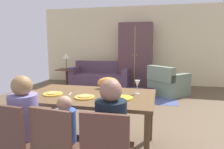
{
  "coord_description": "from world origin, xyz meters",
  "views": [
    {
      "loc": [
        0.86,
        -3.82,
        1.43
      ],
      "look_at": [
        -0.02,
        -0.11,
        0.85
      ],
      "focal_mm": 32.79,
      "sensor_mm": 36.0,
      "label": 1
    }
  ],
  "objects": [
    {
      "name": "wine_glass",
      "position": [
        0.57,
        -1.13,
        0.89
      ],
      "size": [
        0.07,
        0.07,
        0.19
      ],
      "color": "silver",
      "rests_on": "dining_table"
    },
    {
      "name": "dining_chair_man",
      "position": [
        -0.52,
        -2.18,
        0.49
      ],
      "size": [
        0.46,
        0.46,
        0.87
      ],
      "color": "#513328",
      "rests_on": "ground_plane"
    },
    {
      "name": "plate_near_woman",
      "position": [
        0.43,
        -1.41,
        0.77
      ],
      "size": [
        0.25,
        0.25,
        0.02
      ],
      "primitive_type": "cylinder",
      "color": "yellow",
      "rests_on": "dining_table"
    },
    {
      "name": "armchair",
      "position": [
        1.08,
        1.99,
        0.32
      ],
      "size": [
        1.21,
        1.21,
        0.82
      ],
      "color": "gray",
      "rests_on": "ground_plane"
    },
    {
      "name": "pizza_near_man",
      "position": [
        -0.51,
        -1.43,
        0.78
      ],
      "size": [
        0.17,
        0.17,
        0.01
      ],
      "primitive_type": "cylinder",
      "color": "tan",
      "rests_on": "plate_near_man"
    },
    {
      "name": "person_child",
      "position": [
        -0.04,
        -2.01,
        0.43
      ],
      "size": [
        0.22,
        0.3,
        0.92
      ],
      "color": "#2C2F40",
      "rests_on": "ground_plane"
    },
    {
      "name": "pizza_near_child",
      "position": [
        -0.04,
        -1.49,
        0.78
      ],
      "size": [
        0.17,
        0.17,
        0.01
      ],
      "primitive_type": "cylinder",
      "color": "tan",
      "rests_on": "plate_near_child"
    },
    {
      "name": "person_woman",
      "position": [
        0.43,
        -2.01,
        0.51
      ],
      "size": [
        0.3,
        0.4,
        1.11
      ],
      "color": "#363842",
      "rests_on": "ground_plane"
    },
    {
      "name": "cat",
      "position": [
        0.11,
        -0.91,
        0.84
      ],
      "size": [
        0.34,
        0.22,
        0.17
      ],
      "primitive_type": "ellipsoid",
      "rotation": [
        0.0,
        0.0,
        0.18
      ],
      "color": "gold",
      "rests_on": "dining_table"
    },
    {
      "name": "fork",
      "position": [
        -0.3,
        -1.36,
        0.76
      ],
      "size": [
        0.05,
        0.15,
        0.01
      ],
      "primitive_type": "cube",
      "rotation": [
        0.0,
        0.0,
        0.25
      ],
      "color": "silver",
      "rests_on": "dining_table"
    },
    {
      "name": "couch",
      "position": [
        -1.07,
        2.69,
        0.3
      ],
      "size": [
        1.94,
        0.86,
        0.82
      ],
      "color": "#543C4E",
      "rests_on": "ground_plane"
    },
    {
      "name": "dining_table",
      "position": [
        -0.04,
        -1.31,
        0.69
      ],
      "size": [
        1.7,
        1.01,
        0.76
      ],
      "color": "brown",
      "rests_on": "ground_plane"
    },
    {
      "name": "book_upper",
      "position": [
        -1.98,
        2.39,
        0.62
      ],
      "size": [
        0.22,
        0.16,
        0.03
      ],
      "primitive_type": "cube",
      "color": "navy",
      "rests_on": "book_lower"
    },
    {
      "name": "plate_near_child",
      "position": [
        -0.04,
        -1.49,
        0.77
      ],
      "size": [
        0.25,
        0.25,
        0.02
      ],
      "primitive_type": "cylinder",
      "color": "yellow",
      "rests_on": "dining_table"
    },
    {
      "name": "side_table",
      "position": [
        -2.18,
        2.43,
        0.38
      ],
      "size": [
        0.56,
        0.56,
        0.58
      ],
      "color": "brown",
      "rests_on": "ground_plane"
    },
    {
      "name": "person_man",
      "position": [
        -0.51,
        -2.01,
        0.51
      ],
      "size": [
        0.3,
        0.41,
        1.11
      ],
      "color": "#374052",
      "rests_on": "ground_plane"
    },
    {
      "name": "dining_chair_child",
      "position": [
        -0.05,
        -2.18,
        0.49
      ],
      "size": [
        0.47,
        0.47,
        0.87
      ],
      "color": "brown",
      "rests_on": "ground_plane"
    },
    {
      "name": "armoire",
      "position": [
        0.05,
        3.1,
        1.05
      ],
      "size": [
        1.1,
        0.59,
        2.1
      ],
      "color": "brown",
      "rests_on": "ground_plane"
    },
    {
      "name": "book_lower",
      "position": [
        -1.98,
        2.41,
        0.59
      ],
      "size": [
        0.22,
        0.16,
        0.03
      ],
      "primitive_type": "cube",
      "color": "#9A2D36",
      "rests_on": "side_table"
    },
    {
      "name": "area_rug",
      "position": [
        0.02,
        1.83,
        0.0
      ],
      "size": [
        2.6,
        1.8,
        0.01
      ],
      "primitive_type": "cube",
      "color": "#46527F",
      "rests_on": "ground_plane"
    },
    {
      "name": "ground_plane",
      "position": [
        0.0,
        0.42,
        -0.01
      ],
      "size": [
        6.88,
        6.04,
        0.02
      ],
      "primitive_type": "cube",
      "color": "brown"
    },
    {
      "name": "knife",
      "position": [
        0.11,
        -1.21,
        0.76
      ],
      "size": [
        0.03,
        0.17,
        0.01
      ],
      "primitive_type": "cube",
      "rotation": [
        0.0,
        0.0,
        0.08
      ],
      "color": "silver",
      "rests_on": "dining_table"
    },
    {
      "name": "handbag",
      "position": [
        0.57,
        1.53,
        0.13
      ],
      "size": [
        0.32,
        0.16,
        0.26
      ],
      "primitive_type": "cube",
      "color": "black",
      "rests_on": "ground_plane"
    },
    {
      "name": "plate_near_man",
      "position": [
        -0.51,
        -1.43,
        0.77
      ],
      "size": [
        0.25,
        0.25,
        0.02
      ],
      "primitive_type": "cylinder",
      "color": "yellow",
      "rests_on": "dining_table"
    },
    {
      "name": "back_wall",
      "position": [
        0.0,
        3.49,
        1.35
      ],
      "size": [
        6.88,
        0.1,
        2.7
      ],
      "primitive_type": "cube",
      "color": "beige",
      "rests_on": "ground_plane"
    },
    {
      "name": "table_lamp",
      "position": [
        -2.18,
        2.43,
        1.01
      ],
      "size": [
        0.26,
        0.26,
        0.54
      ],
      "color": "brown",
      "rests_on": "side_table"
    }
  ]
}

